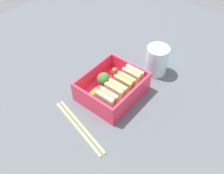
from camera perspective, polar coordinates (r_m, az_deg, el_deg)
The scene contains 12 objects.
ground_plane at distance 68.20cm, azimuth -0.00°, elevation -2.17°, with size 120.00×120.00×2.00cm, color #4C5156.
bento_tray at distance 67.03cm, azimuth -0.00°, elevation -1.25°, with size 16.10×13.60×1.20cm, color #EA3051.
bento_rim at distance 64.93cm, azimuth -0.00°, elevation 0.50°, with size 16.10×13.60×4.62cm.
sandwich_left at distance 66.74cm, azimuth 4.68°, elevation 2.19°, with size 2.54×5.31×5.20cm.
sandwich_center_left at distance 64.61cm, azimuth 2.83°, elevation 0.50°, with size 2.54×5.31×5.20cm.
sandwich_center at distance 62.61cm, azimuth 0.86°, elevation -1.30°, with size 2.54×5.31×5.20cm.
sandwich_center_right at distance 60.75cm, azimuth -1.24°, elevation -3.22°, with size 2.54×5.31×5.20cm.
strawberry_far_left at distance 69.88cm, azimuth 0.62°, elevation 3.41°, with size 2.50×2.50×3.10cm.
broccoli_floret at distance 66.05cm, azimuth -1.85°, elevation 1.77°, with size 3.69×3.69×4.52cm.
carrot_stick_far_left at distance 64.84cm, azimuth -4.70°, elevation -1.76°, with size 1.52×1.52×4.48cm, color orange.
chopstick_pair at distance 60.90cm, azimuth -7.46°, elevation -8.83°, with size 6.09×19.07×0.70cm.
drinking_glass at distance 72.31cm, azimuth 10.16°, elevation 6.03°, with size 6.30×6.30×8.47cm, color silver.
Camera 1 is at (35.56, 28.81, 49.56)cm, focal length 40.00 mm.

